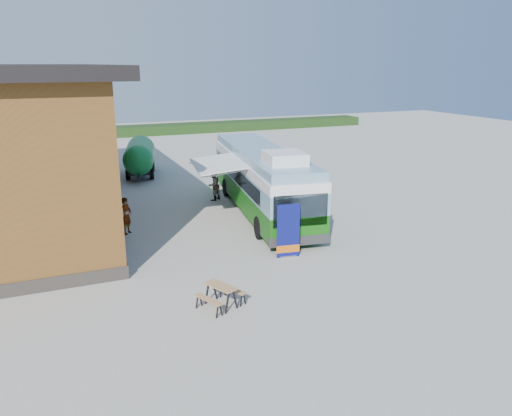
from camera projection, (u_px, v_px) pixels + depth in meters
name	position (u px, v px, depth m)	size (l,w,h in m)	color
ground	(288.00, 253.00, 20.61)	(100.00, 100.00, 0.00)	#BCB7AD
barn	(8.00, 147.00, 24.57)	(9.60, 21.20, 7.50)	brown
hedge	(204.00, 127.00, 57.09)	(40.00, 3.00, 1.00)	#264419
bus	(262.00, 178.00, 25.90)	(4.45, 12.72, 3.83)	#1F7613
awning	(224.00, 163.00, 24.75)	(3.28, 4.66, 0.53)	white
banner	(288.00, 236.00, 19.96)	(0.96, 0.28, 2.23)	#0C115D
picnic_table	(221.00, 291.00, 15.97)	(1.64, 1.57, 0.73)	tan
person_a	(127.00, 216.00, 22.78)	(0.62, 0.41, 1.71)	#999999
person_b	(214.00, 185.00, 28.39)	(0.86, 0.67, 1.76)	#999999
slurry_tanker	(140.00, 155.00, 34.51)	(2.96, 6.64, 2.50)	#167D34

